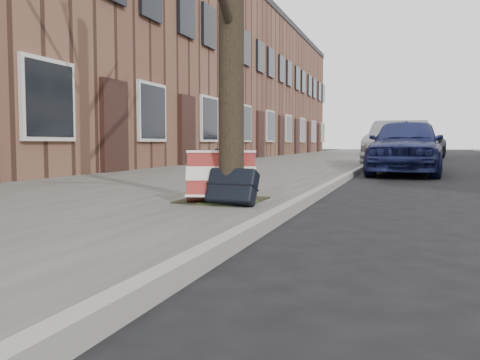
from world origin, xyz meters
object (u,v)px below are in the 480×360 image
(suitcase_red, at_px, (221,177))
(car_near_front, at_px, (407,146))
(suitcase_navy, at_px, (232,186))
(car_near_mid, at_px, (399,144))

(suitcase_red, relative_size, car_near_front, 0.18)
(suitcase_navy, height_order, car_near_front, car_near_front)
(car_near_front, bearing_deg, suitcase_red, -99.22)
(suitcase_red, relative_size, suitcase_navy, 1.38)
(suitcase_navy, height_order, car_near_mid, car_near_mid)
(suitcase_red, height_order, car_near_front, car_near_front)
(suitcase_red, bearing_deg, car_near_mid, 64.50)
(suitcase_navy, bearing_deg, suitcase_red, 143.45)
(suitcase_navy, distance_m, car_near_mid, 11.67)
(suitcase_red, distance_m, car_near_mid, 11.52)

